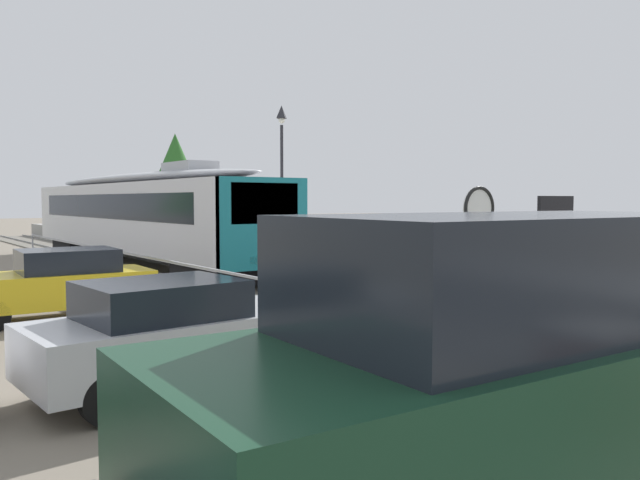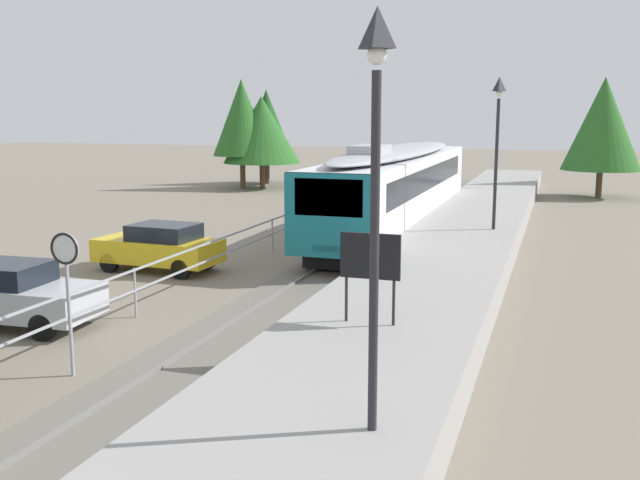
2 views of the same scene
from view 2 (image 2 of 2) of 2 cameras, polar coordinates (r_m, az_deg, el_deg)
The scene contains 15 objects.
ground_plane at distance 27.24m, azimuth -2.38°, elevation -0.64°, with size 160.00×160.00×0.00m, color slate.
track_rails at distance 26.34m, azimuth 3.74°, elevation -0.94°, with size 3.20×60.00×0.14m.
commuter_train at distance 30.79m, azimuth 6.11°, elevation 4.57°, with size 2.82×19.41×3.74m.
station_platform at distance 25.65m, azimuth 10.79°, elevation -0.44°, with size 3.90×60.00×0.90m, color #999691.
platform_lamp_near_end at distance 8.96m, azimuth 4.41°, elevation 7.57°, with size 0.34×0.34×5.35m.
platform_lamp_mid_platform at distance 26.36m, azimuth 13.81°, elevation 8.85°, with size 0.34×0.34×5.35m.
platform_notice_board at distance 14.14m, azimuth 3.97°, elevation -1.52°, with size 1.20×0.08×1.80m.
speed_limit_sign at distance 14.40m, azimuth -19.36°, elevation -2.11°, with size 0.61×0.10×2.81m.
carpark_fence at distance 18.40m, azimuth -14.38°, elevation -3.20°, with size 0.06×36.06×1.25m.
parked_hatchback_silver at distance 18.62m, azimuth -23.12°, elevation -3.92°, with size 4.10×2.00×1.53m.
parked_hatchback_yellow at distance 23.71m, azimuth -12.51°, elevation -0.51°, with size 4.09×1.98×1.53m.
tree_behind_carpark at distance 52.39m, azimuth -4.23°, elevation 9.01°, with size 3.92×3.92×6.67m.
tree_behind_station_far at distance 48.97m, azimuth -6.17°, elevation 9.55°, with size 3.88×3.88×7.25m.
tree_distant_left at distance 46.55m, azimuth 21.37°, elevation 8.51°, with size 4.61×4.61×7.13m.
tree_distant_centre at distance 49.03m, azimuth -4.61°, elevation 8.64°, with size 5.18×5.18×6.13m.
Camera 2 is at (6.50, -3.04, 4.99)m, focal length 40.68 mm.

